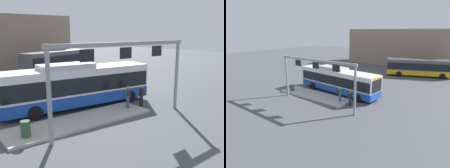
# 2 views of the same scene
# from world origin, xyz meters

# --- Properties ---
(ground_plane) EXTENTS (120.00, 120.00, 0.00)m
(ground_plane) POSITION_xyz_m (0.00, 0.00, 0.00)
(ground_plane) COLOR #4C4F54
(platform_curb) EXTENTS (10.00, 2.80, 0.16)m
(platform_curb) POSITION_xyz_m (-1.55, -3.02, 0.08)
(platform_curb) COLOR #B2ADA3
(platform_curb) RESTS_ON ground
(bus_main) EXTENTS (12.06, 3.50, 3.46)m
(bus_main) POSITION_xyz_m (-0.01, 0.00, 1.81)
(bus_main) COLOR #1947AD
(bus_main) RESTS_ON ground
(bus_background_left) EXTENTS (11.38, 6.42, 3.10)m
(bus_background_left) POSITION_xyz_m (6.13, 16.52, 1.78)
(bus_background_left) COLOR #EAAD14
(bus_background_left) RESTS_ON ground
(person_boarding) EXTENTS (0.52, 0.60, 1.67)m
(person_boarding) POSITION_xyz_m (2.48, -3.01, 1.05)
(person_boarding) COLOR #334C8C
(person_boarding) RESTS_ON platform_curb
(person_waiting_near) EXTENTS (0.44, 0.58, 1.67)m
(person_waiting_near) POSITION_xyz_m (3.92, -3.00, 0.89)
(person_waiting_near) COLOR black
(person_waiting_near) RESTS_ON ground
(platform_sign_gantry) EXTENTS (10.58, 0.24, 5.20)m
(platform_sign_gantry) POSITION_xyz_m (0.59, -4.88, 3.82)
(platform_sign_gantry) COLOR gray
(platform_sign_gantry) RESTS_ON ground
(trash_bin) EXTENTS (0.52, 0.52, 0.90)m
(trash_bin) POSITION_xyz_m (-5.35, -3.47, 0.61)
(trash_bin) COLOR #2D5133
(trash_bin) RESTS_ON platform_curb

